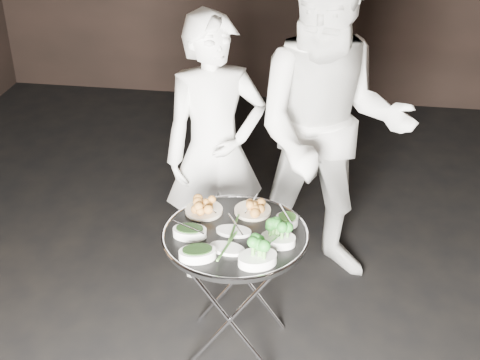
# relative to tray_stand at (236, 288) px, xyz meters

# --- Properties ---
(tray_stand) EXTENTS (0.49, 0.42, 0.72)m
(tray_stand) POSITION_rel_tray_stand_xyz_m (0.00, 0.00, 0.00)
(tray_stand) COLOR silver
(tray_stand) RESTS_ON floor
(serving_tray) EXTENTS (0.71, 0.71, 0.04)m
(serving_tray) POSITION_rel_tray_stand_xyz_m (0.00, -0.00, 0.32)
(serving_tray) COLOR black
(serving_tray) RESTS_ON tray_stand
(potato_plate_a) EXTENTS (0.19, 0.19, 0.07)m
(potato_plate_a) POSITION_rel_tray_stand_xyz_m (-0.19, 0.17, 0.36)
(potato_plate_a) COLOR beige
(potato_plate_a) RESTS_ON serving_tray
(potato_plate_b) EXTENTS (0.19, 0.19, 0.07)m
(potato_plate_b) POSITION_rel_tray_stand_xyz_m (0.06, 0.21, 0.36)
(potato_plate_b) COLOR beige
(potato_plate_b) RESTS_ON serving_tray
(greens_bowl) EXTENTS (0.11, 0.11, 0.06)m
(greens_bowl) POSITION_rel_tray_stand_xyz_m (0.24, 0.12, 0.36)
(greens_bowl) COLOR silver
(greens_bowl) RESTS_ON serving_tray
(asparagus_plate_a) EXTENTS (0.18, 0.10, 0.04)m
(asparagus_plate_a) POSITION_rel_tray_stand_xyz_m (-0.01, 0.01, 0.35)
(asparagus_plate_a) COLOR silver
(asparagus_plate_a) RESTS_ON serving_tray
(asparagus_plate_b) EXTENTS (0.19, 0.13, 0.03)m
(asparagus_plate_b) POSITION_rel_tray_stand_xyz_m (-0.02, -0.14, 0.35)
(asparagus_plate_b) COLOR silver
(asparagus_plate_b) RESTS_ON serving_tray
(spinach_bowl_a) EXTENTS (0.17, 0.11, 0.07)m
(spinach_bowl_a) POSITION_rel_tray_stand_xyz_m (-0.21, -0.05, 0.36)
(spinach_bowl_a) COLOR silver
(spinach_bowl_a) RESTS_ON serving_tray
(spinach_bowl_b) EXTENTS (0.20, 0.16, 0.07)m
(spinach_bowl_b) POSITION_rel_tray_stand_xyz_m (-0.14, -0.22, 0.36)
(spinach_bowl_b) COLOR silver
(spinach_bowl_b) RESTS_ON serving_tray
(broccoli_bowl_a) EXTENTS (0.17, 0.13, 0.07)m
(broccoli_bowl_a) POSITION_rel_tray_stand_xyz_m (0.21, -0.05, 0.36)
(broccoli_bowl_a) COLOR silver
(broccoli_bowl_a) RESTS_ON serving_tray
(broccoli_bowl_b) EXTENTS (0.22, 0.19, 0.07)m
(broccoli_bowl_b) POSITION_rel_tray_stand_xyz_m (0.13, -0.22, 0.37)
(broccoli_bowl_b) COLOR silver
(broccoli_bowl_b) RESTS_ON serving_tray
(serving_utensils) EXTENTS (0.58, 0.44, 0.01)m
(serving_utensils) POSITION_rel_tray_stand_xyz_m (0.02, 0.07, 0.38)
(serving_utensils) COLOR silver
(serving_utensils) RESTS_ON serving_tray
(waiter_left) EXTENTS (0.69, 0.59, 1.62)m
(waiter_left) POSITION_rel_tray_stand_xyz_m (-0.22, 0.69, 0.40)
(waiter_left) COLOR silver
(waiter_left) RESTS_ON floor
(waiter_right) EXTENTS (0.98, 0.79, 1.92)m
(waiter_right) POSITION_rel_tray_stand_xyz_m (0.41, 0.75, 0.55)
(waiter_right) COLOR silver
(waiter_right) RESTS_ON floor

